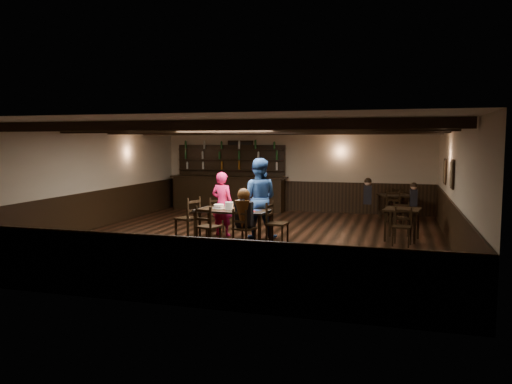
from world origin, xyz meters
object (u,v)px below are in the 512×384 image
(man_blue, at_px, (258,199))
(cake, at_px, (219,207))
(chair_near_right, at_px, (242,226))
(chair_near_left, at_px, (206,224))
(bar_counter, at_px, (229,188))
(dining_table, at_px, (233,213))
(woman_pink, at_px, (222,204))

(man_blue, xyz_separation_m, cake, (-0.83, -0.45, -0.17))
(chair_near_right, xyz_separation_m, cake, (-0.83, 0.81, 0.29))
(chair_near_right, distance_m, cake, 1.20)
(chair_near_left, distance_m, chair_near_right, 0.78)
(bar_counter, bearing_deg, dining_table, -69.83)
(dining_table, bearing_deg, man_blue, 51.74)
(chair_near_left, distance_m, cake, 1.02)
(woman_pink, relative_size, cake, 5.21)
(dining_table, xyz_separation_m, cake, (-0.39, 0.12, 0.11))
(cake, bearing_deg, bar_counter, 106.67)
(chair_near_right, distance_m, bar_counter, 6.33)
(woman_pink, distance_m, man_blue, 0.96)
(chair_near_right, xyz_separation_m, man_blue, (0.00, 1.26, 0.45))
(cake, xyz_separation_m, bar_counter, (-1.52, 5.06, -0.07))
(man_blue, height_order, cake, man_blue)
(dining_table, xyz_separation_m, woman_pink, (-0.50, 0.65, 0.11))
(woman_pink, bearing_deg, dining_table, 137.85)
(man_blue, distance_m, bar_counter, 5.18)
(dining_table, xyz_separation_m, chair_near_left, (-0.31, -0.87, -0.13))
(bar_counter, bearing_deg, man_blue, -63.02)
(chair_near_left, relative_size, chair_near_right, 1.07)
(bar_counter, bearing_deg, woman_pink, -72.76)
(dining_table, distance_m, woman_pink, 0.83)
(cake, bearing_deg, chair_near_right, -44.40)
(chair_near_left, height_order, chair_near_right, chair_near_left)
(dining_table, height_order, bar_counter, bar_counter)
(woman_pink, distance_m, bar_counter, 4.74)
(woman_pink, height_order, cake, woman_pink)
(chair_near_right, height_order, woman_pink, woman_pink)
(man_blue, relative_size, cake, 6.36)
(chair_near_left, bearing_deg, man_blue, 62.11)
(dining_table, bearing_deg, chair_near_right, -57.46)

